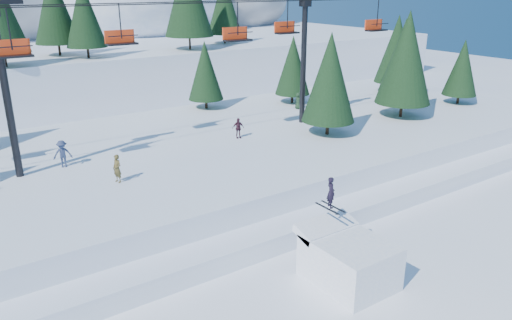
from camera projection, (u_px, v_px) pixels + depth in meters
ground at (332, 310)px, 21.84m from camera, size 160.00×160.00×0.00m
mid_shelf at (159, 166)px, 35.40m from camera, size 70.00×22.00×2.50m
berm at (234, 229)px, 27.87m from camera, size 70.00×6.00×1.10m
jump_kicker at (348, 259)px, 23.60m from camera, size 3.20×4.40×4.85m
chairlift at (179, 49)px, 33.84m from camera, size 46.00×3.21×10.28m
conifer_stand at (181, 83)px, 34.95m from camera, size 62.48×16.89×9.01m
distant_skiers at (110, 152)px, 31.79m from camera, size 31.87×8.92×1.78m
banner_near at (328, 225)px, 28.31m from camera, size 2.80×0.65×0.90m
banner_far at (371, 204)px, 30.97m from camera, size 2.71×0.97×0.90m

